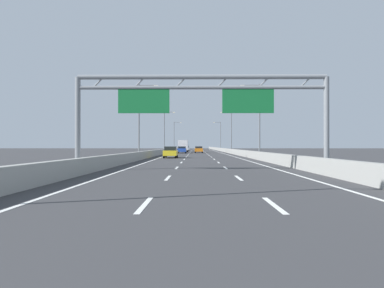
# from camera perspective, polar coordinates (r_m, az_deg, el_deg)

# --- Properties ---
(ground_plane) EXTENTS (260.00, 260.00, 0.00)m
(ground_plane) POSITION_cam_1_polar(r_m,az_deg,el_deg) (98.36, 0.83, -1.18)
(ground_plane) COLOR #38383A
(lane_dash_left_1) EXTENTS (0.16, 3.00, 0.01)m
(lane_dash_left_1) POSITION_cam_1_polar(r_m,az_deg,el_deg) (11.07, -6.94, -8.81)
(lane_dash_left_1) COLOR white
(lane_dash_left_1) RESTS_ON ground_plane
(lane_dash_left_2) EXTENTS (0.16, 3.00, 0.01)m
(lane_dash_left_2) POSITION_cam_1_polar(r_m,az_deg,el_deg) (19.97, -3.53, -4.97)
(lane_dash_left_2) COLOR white
(lane_dash_left_2) RESTS_ON ground_plane
(lane_dash_left_3) EXTENTS (0.16, 3.00, 0.01)m
(lane_dash_left_3) POSITION_cam_1_polar(r_m,az_deg,el_deg) (28.93, -2.24, -3.49)
(lane_dash_left_3) COLOR white
(lane_dash_left_3) RESTS_ON ground_plane
(lane_dash_left_4) EXTENTS (0.16, 3.00, 0.01)m
(lane_dash_left_4) POSITION_cam_1_polar(r_m,az_deg,el_deg) (37.91, -1.56, -2.72)
(lane_dash_left_4) COLOR white
(lane_dash_left_4) RESTS_ON ground_plane
(lane_dash_left_5) EXTENTS (0.16, 3.00, 0.01)m
(lane_dash_left_5) POSITION_cam_1_polar(r_m,az_deg,el_deg) (46.90, -1.14, -2.24)
(lane_dash_left_5) COLOR white
(lane_dash_left_5) RESTS_ON ground_plane
(lane_dash_left_6) EXTENTS (0.16, 3.00, 0.01)m
(lane_dash_left_6) POSITION_cam_1_polar(r_m,az_deg,el_deg) (55.89, -0.86, -1.91)
(lane_dash_left_6) COLOR white
(lane_dash_left_6) RESTS_ON ground_plane
(lane_dash_left_7) EXTENTS (0.16, 3.00, 0.01)m
(lane_dash_left_7) POSITION_cam_1_polar(r_m,az_deg,el_deg) (64.88, -0.65, -1.68)
(lane_dash_left_7) COLOR white
(lane_dash_left_7) RESTS_ON ground_plane
(lane_dash_left_8) EXTENTS (0.16, 3.00, 0.01)m
(lane_dash_left_8) POSITION_cam_1_polar(r_m,az_deg,el_deg) (73.88, -0.50, -1.50)
(lane_dash_left_8) COLOR white
(lane_dash_left_8) RESTS_ON ground_plane
(lane_dash_left_9) EXTENTS (0.16, 3.00, 0.01)m
(lane_dash_left_9) POSITION_cam_1_polar(r_m,az_deg,el_deg) (82.88, -0.37, -1.36)
(lane_dash_left_9) COLOR white
(lane_dash_left_9) RESTS_ON ground_plane
(lane_dash_left_10) EXTENTS (0.16, 3.00, 0.01)m
(lane_dash_left_10) POSITION_cam_1_polar(r_m,az_deg,el_deg) (91.87, -0.28, -1.25)
(lane_dash_left_10) COLOR white
(lane_dash_left_10) RESTS_ON ground_plane
(lane_dash_left_11) EXTENTS (0.16, 3.00, 0.01)m
(lane_dash_left_11) POSITION_cam_1_polar(r_m,az_deg,el_deg) (100.87, -0.20, -1.16)
(lane_dash_left_11) COLOR white
(lane_dash_left_11) RESTS_ON ground_plane
(lane_dash_left_12) EXTENTS (0.16, 3.00, 0.01)m
(lane_dash_left_12) POSITION_cam_1_polar(r_m,az_deg,el_deg) (109.87, -0.13, -1.08)
(lane_dash_left_12) COLOR white
(lane_dash_left_12) RESTS_ON ground_plane
(lane_dash_left_13) EXTENTS (0.16, 3.00, 0.01)m
(lane_dash_left_13) POSITION_cam_1_polar(r_m,az_deg,el_deg) (118.87, -0.07, -1.01)
(lane_dash_left_13) COLOR white
(lane_dash_left_13) RESTS_ON ground_plane
(lane_dash_left_14) EXTENTS (0.16, 3.00, 0.01)m
(lane_dash_left_14) POSITION_cam_1_polar(r_m,az_deg,el_deg) (127.87, -0.02, -0.96)
(lane_dash_left_14) COLOR white
(lane_dash_left_14) RESTS_ON ground_plane
(lane_dash_left_15) EXTENTS (0.16, 3.00, 0.01)m
(lane_dash_left_15) POSITION_cam_1_polar(r_m,az_deg,el_deg) (136.86, 0.02, -0.91)
(lane_dash_left_15) COLOR white
(lane_dash_left_15) RESTS_ON ground_plane
(lane_dash_left_16) EXTENTS (0.16, 3.00, 0.01)m
(lane_dash_left_16) POSITION_cam_1_polar(r_m,az_deg,el_deg) (145.86, 0.06, -0.87)
(lane_dash_left_16) COLOR white
(lane_dash_left_16) RESTS_ON ground_plane
(lane_dash_left_17) EXTENTS (0.16, 3.00, 0.01)m
(lane_dash_left_17) POSITION_cam_1_polar(r_m,az_deg,el_deg) (154.86, 0.09, -0.83)
(lane_dash_left_17) COLOR white
(lane_dash_left_17) RESTS_ON ground_plane
(lane_dash_right_1) EXTENTS (0.16, 3.00, 0.01)m
(lane_dash_right_1) POSITION_cam_1_polar(r_m,az_deg,el_deg) (11.18, 11.90, -8.72)
(lane_dash_right_1) COLOR white
(lane_dash_right_1) RESTS_ON ground_plane
(lane_dash_right_2) EXTENTS (0.16, 3.00, 0.01)m
(lane_dash_right_2) POSITION_cam_1_polar(r_m,az_deg,el_deg) (20.03, 6.84, -4.95)
(lane_dash_right_2) COLOR white
(lane_dash_right_2) RESTS_ON ground_plane
(lane_dash_right_3) EXTENTS (0.16, 3.00, 0.01)m
(lane_dash_right_3) POSITION_cam_1_polar(r_m,az_deg,el_deg) (28.98, 4.91, -3.49)
(lane_dash_right_3) COLOR white
(lane_dash_right_3) RESTS_ON ground_plane
(lane_dash_right_4) EXTENTS (0.16, 3.00, 0.01)m
(lane_dash_right_4) POSITION_cam_1_polar(r_m,az_deg,el_deg) (37.94, 3.89, -2.71)
(lane_dash_right_4) COLOR white
(lane_dash_right_4) RESTS_ON ground_plane
(lane_dash_right_5) EXTENTS (0.16, 3.00, 0.01)m
(lane_dash_right_5) POSITION_cam_1_polar(r_m,az_deg,el_deg) (46.93, 3.26, -2.24)
(lane_dash_right_5) COLOR white
(lane_dash_right_5) RESTS_ON ground_plane
(lane_dash_right_6) EXTENTS (0.16, 3.00, 0.01)m
(lane_dash_right_6) POSITION_cam_1_polar(r_m,az_deg,el_deg) (55.91, 2.84, -1.91)
(lane_dash_right_6) COLOR white
(lane_dash_right_6) RESTS_ON ground_plane
(lane_dash_right_7) EXTENTS (0.16, 3.00, 0.01)m
(lane_dash_right_7) POSITION_cam_1_polar(r_m,az_deg,el_deg) (64.90, 2.53, -1.68)
(lane_dash_right_7) COLOR white
(lane_dash_right_7) RESTS_ON ground_plane
(lane_dash_right_8) EXTENTS (0.16, 3.00, 0.01)m
(lane_dash_right_8) POSITION_cam_1_polar(r_m,az_deg,el_deg) (73.90, 2.30, -1.50)
(lane_dash_right_8) COLOR white
(lane_dash_right_8) RESTS_ON ground_plane
(lane_dash_right_9) EXTENTS (0.16, 3.00, 0.01)m
(lane_dash_right_9) POSITION_cam_1_polar(r_m,az_deg,el_deg) (82.89, 2.12, -1.36)
(lane_dash_right_9) COLOR white
(lane_dash_right_9) RESTS_ON ground_plane
(lane_dash_right_10) EXTENTS (0.16, 3.00, 0.01)m
(lane_dash_right_10) POSITION_cam_1_polar(r_m,az_deg,el_deg) (91.89, 1.97, -1.25)
(lane_dash_right_10) COLOR white
(lane_dash_right_10) RESTS_ON ground_plane
(lane_dash_right_11) EXTENTS (0.16, 3.00, 0.01)m
(lane_dash_right_11) POSITION_cam_1_polar(r_m,az_deg,el_deg) (100.88, 1.85, -1.16)
(lane_dash_right_11) COLOR white
(lane_dash_right_11) RESTS_ON ground_plane
(lane_dash_right_12) EXTENTS (0.16, 3.00, 0.01)m
(lane_dash_right_12) POSITION_cam_1_polar(r_m,az_deg,el_deg) (109.88, 1.75, -1.08)
(lane_dash_right_12) COLOR white
(lane_dash_right_12) RESTS_ON ground_plane
(lane_dash_right_13) EXTENTS (0.16, 3.00, 0.01)m
(lane_dash_right_13) POSITION_cam_1_polar(r_m,az_deg,el_deg) (118.88, 1.66, -1.01)
(lane_dash_right_13) COLOR white
(lane_dash_right_13) RESTS_ON ground_plane
(lane_dash_right_14) EXTENTS (0.16, 3.00, 0.01)m
(lane_dash_right_14) POSITION_cam_1_polar(r_m,az_deg,el_deg) (127.88, 1.59, -0.96)
(lane_dash_right_14) COLOR white
(lane_dash_right_14) RESTS_ON ground_plane
(lane_dash_right_15) EXTENTS (0.16, 3.00, 0.01)m
(lane_dash_right_15) POSITION_cam_1_polar(r_m,az_deg,el_deg) (136.87, 1.53, -0.91)
(lane_dash_right_15) COLOR white
(lane_dash_right_15) RESTS_ON ground_plane
(lane_dash_right_16) EXTENTS (0.16, 3.00, 0.01)m
(lane_dash_right_16) POSITION_cam_1_polar(r_m,az_deg,el_deg) (145.87, 1.47, -0.87)
(lane_dash_right_16) COLOR white
(lane_dash_right_16) RESTS_ON ground_plane
(lane_dash_right_17) EXTENTS (0.16, 3.00, 0.01)m
(lane_dash_right_17) POSITION_cam_1_polar(r_m,az_deg,el_deg) (154.87, 1.42, -0.83)
(lane_dash_right_17) COLOR white
(lane_dash_right_17) RESTS_ON ground_plane
(edge_line_left) EXTENTS (0.16, 176.00, 0.01)m
(edge_line_left) POSITION_cam_1_polar(r_m,az_deg,el_deg) (86.50, -2.62, -1.31)
(edge_line_left) COLOR white
(edge_line_left) RESTS_ON ground_plane
(edge_line_right) EXTENTS (0.16, 176.00, 0.01)m
(edge_line_right) POSITION_cam_1_polar(r_m,az_deg,el_deg) (86.54, 4.34, -1.31)
(edge_line_right) COLOR white
(edge_line_right) RESTS_ON ground_plane
(barrier_left) EXTENTS (0.45, 220.00, 0.95)m
(barrier_left) POSITION_cam_1_polar(r_m,az_deg,el_deg) (108.55, -2.83, -0.84)
(barrier_left) COLOR #9E9E99
(barrier_left) RESTS_ON ground_plane
(barrier_right) EXTENTS (0.45, 220.00, 0.95)m
(barrier_right) POSITION_cam_1_polar(r_m,az_deg,el_deg) (108.60, 4.45, -0.84)
(barrier_right) COLOR #9E9E99
(barrier_right) RESTS_ON ground_plane
(sign_gantry) EXTENTS (16.82, 0.36, 6.36)m
(sign_gantry) POSITION_cam_1_polar(r_m,az_deg,el_deg) (25.96, 1.23, 6.80)
(sign_gantry) COLOR gray
(sign_gantry) RESTS_ON ground_plane
(streetlamp_left_mid) EXTENTS (2.58, 0.28, 9.50)m
(streetlamp_left_mid) POSITION_cam_1_polar(r_m,az_deg,el_deg) (50.35, -7.51, 4.04)
(streetlamp_left_mid) COLOR slate
(streetlamp_left_mid) RESTS_ON ground_plane
(streetlamp_right_mid) EXTENTS (2.58, 0.28, 9.50)m
(streetlamp_right_mid) POSITION_cam_1_polar(r_m,az_deg,el_deg) (50.45, 9.57, 4.03)
(streetlamp_right_mid) COLOR slate
(streetlamp_right_mid) RESTS_ON ground_plane
(streetlamp_left_far) EXTENTS (2.58, 0.28, 9.50)m
(streetlamp_left_far) POSITION_cam_1_polar(r_m,az_deg,el_deg) (89.73, -3.92, 2.17)
(streetlamp_left_far) COLOR slate
(streetlamp_left_far) RESTS_ON ground_plane
(streetlamp_right_far) EXTENTS (2.58, 0.28, 9.50)m
(streetlamp_right_far) POSITION_cam_1_polar(r_m,az_deg,el_deg) (89.79, 5.63, 2.17)
(streetlamp_right_far) COLOR slate
(streetlamp_right_far) RESTS_ON ground_plane
(streetlamp_left_distant) EXTENTS (2.58, 0.28, 9.50)m
(streetlamp_left_distant) POSITION_cam_1_polar(r_m,az_deg,el_deg) (129.28, -2.53, 1.44)
(streetlamp_left_distant) COLOR slate
(streetlamp_left_distant) RESTS_ON ground_plane
(streetlamp_right_distant) EXTENTS (2.58, 0.28, 9.50)m
(streetlamp_right_distant) POSITION_cam_1_polar(r_m,az_deg,el_deg) (129.32, 4.09, 1.44)
(streetlamp_right_distant) COLOR slate
(streetlamp_right_distant) RESTS_ON ground_plane
(yellow_car) EXTENTS (1.76, 4.59, 1.53)m
(yellow_car) POSITION_cam_1_polar(r_m,az_deg,el_deg) (52.14, -3.13, -1.18)
(yellow_car) COLOR yellow
(yellow_car) RESTS_ON ground_plane
(orange_car) EXTENTS (1.78, 4.44, 1.46)m
(orange_car) POSITION_cam_1_polar(r_m,az_deg,el_deg) (86.91, 0.99, -0.81)
(orange_car) COLOR orange
(orange_car) RESTS_ON ground_plane
(silver_car) EXTENTS (1.81, 4.22, 1.51)m
(silver_car) POSITION_cam_1_polar(r_m,az_deg,el_deg) (122.55, -0.82, -0.63)
(silver_car) COLOR #A8ADB2
(silver_car) RESTS_ON ground_plane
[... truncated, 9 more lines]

